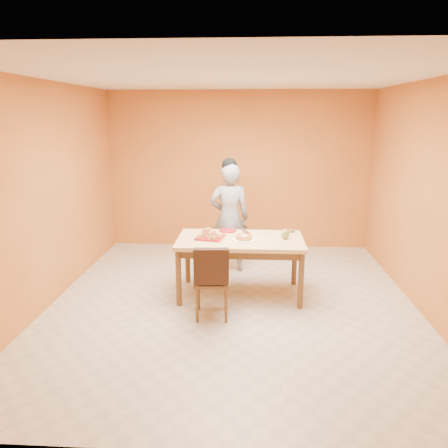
# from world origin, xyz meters

# --- Properties ---
(floor) EXTENTS (5.00, 5.00, 0.00)m
(floor) POSITION_xyz_m (0.00, 0.00, 0.00)
(floor) COLOR #B8AF9D
(floor) RESTS_ON ground
(ceiling) EXTENTS (5.00, 5.00, 0.00)m
(ceiling) POSITION_xyz_m (0.00, 0.00, 2.70)
(ceiling) COLOR white
(ceiling) RESTS_ON wall_back
(wall_back) EXTENTS (4.50, 0.00, 4.50)m
(wall_back) POSITION_xyz_m (0.00, 2.50, 1.35)
(wall_back) COLOR orange
(wall_back) RESTS_ON floor
(wall_left) EXTENTS (0.00, 5.00, 5.00)m
(wall_left) POSITION_xyz_m (-2.25, 0.00, 1.35)
(wall_left) COLOR orange
(wall_left) RESTS_ON floor
(wall_right) EXTENTS (0.00, 5.00, 5.00)m
(wall_right) POSITION_xyz_m (2.25, 0.00, 1.35)
(wall_right) COLOR orange
(wall_right) RESTS_ON floor
(dining_table) EXTENTS (1.60, 0.90, 0.76)m
(dining_table) POSITION_xyz_m (0.09, 0.29, 0.67)
(dining_table) COLOR #D9C071
(dining_table) RESTS_ON floor
(dining_chair) EXTENTS (0.43, 0.50, 0.89)m
(dining_chair) POSITION_xyz_m (-0.22, -0.39, 0.46)
(dining_chair) COLOR brown
(dining_chair) RESTS_ON floor
(pastry_pile) EXTENTS (0.30, 0.30, 0.10)m
(pastry_pile) POSITION_xyz_m (-0.30, 0.29, 0.83)
(pastry_pile) COLOR #DBB05D
(pastry_pile) RESTS_ON pastry_platter
(person) EXTENTS (0.63, 0.45, 1.61)m
(person) POSITION_xyz_m (-0.10, 1.22, 0.81)
(person) COLOR gray
(person) RESTS_ON floor
(pastry_platter) EXTENTS (0.39, 0.39, 0.02)m
(pastry_platter) POSITION_xyz_m (-0.30, 0.29, 0.77)
(pastry_platter) COLOR maroon
(pastry_platter) RESTS_ON dining_table
(red_dinner_plate) EXTENTS (0.27, 0.27, 0.01)m
(red_dinner_plate) POSITION_xyz_m (-0.09, 0.64, 0.77)
(red_dinner_plate) COLOR maroon
(red_dinner_plate) RESTS_ON dining_table
(white_cake_plate) EXTENTS (0.37, 0.37, 0.01)m
(white_cake_plate) POSITION_xyz_m (0.13, 0.22, 0.77)
(white_cake_plate) COLOR white
(white_cake_plate) RESTS_ON dining_table
(sponge_cake) EXTENTS (0.26, 0.26, 0.05)m
(sponge_cake) POSITION_xyz_m (0.13, 0.22, 0.80)
(sponge_cake) COLOR #BF8531
(sponge_cake) RESTS_ON white_cake_plate
(cake_server) EXTENTS (0.15, 0.29, 0.01)m
(cake_server) POSITION_xyz_m (0.14, 0.40, 0.83)
(cake_server) COLOR silver
(cake_server) RESTS_ON sponge_cake
(egg_ornament) EXTENTS (0.11, 0.09, 0.13)m
(egg_ornament) POSITION_xyz_m (0.65, 0.30, 0.82)
(egg_ornament) COLOR olive
(egg_ornament) RESTS_ON dining_table
(magenta_glass) EXTENTS (0.08, 0.08, 0.09)m
(magenta_glass) POSITION_xyz_m (0.66, 0.43, 0.81)
(magenta_glass) COLOR #C11C64
(magenta_glass) RESTS_ON dining_table
(checker_tin) EXTENTS (0.10, 0.10, 0.03)m
(checker_tin) POSITION_xyz_m (0.76, 0.64, 0.77)
(checker_tin) COLOR #351F0E
(checker_tin) RESTS_ON dining_table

